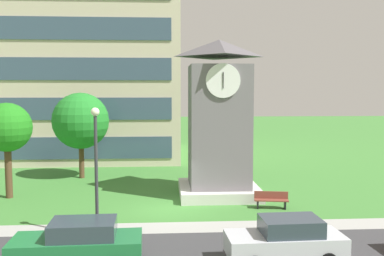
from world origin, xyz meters
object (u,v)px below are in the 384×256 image
Objects in this scene: clock_tower at (219,127)px; tree_streetside at (81,121)px; street_lamp at (96,157)px; tree_by_building at (7,128)px; park_bench at (271,200)px; parked_car_silver at (286,240)px; parked_car_green at (79,243)px.

tree_streetside is at bearing 147.96° from clock_tower.
tree_by_building is (-6.23, 7.35, 0.62)m from street_lamp.
tree_by_building is at bearing 167.80° from park_bench.
tree_streetside is 19.47m from parked_car_silver.
tree_by_building reaches higher than parked_car_green.
park_bench is 0.40× the size of parked_car_green.
clock_tower is 4.99× the size of park_bench.
street_lamp is 9.65m from tree_by_building.
clock_tower is at bearing -32.04° from tree_streetside.
clock_tower is 12.34m from tree_by_building.
clock_tower reaches higher than parked_car_green.
parked_car_silver is at bearing -83.63° from clock_tower.
street_lamp is at bearing -49.72° from tree_by_building.
parked_car_silver is (-1.29, -7.34, 0.40)m from park_bench.
clock_tower is at bearing 49.78° from street_lamp.
parked_car_green reaches higher than park_bench.
clock_tower is 2.15× the size of parked_car_silver.
park_bench is 15.06m from tree_streetside.
tree_streetside reaches higher than parked_car_green.
tree_streetside is at bearing 100.20° from parked_car_green.
tree_streetside reaches higher than park_bench.
park_bench is 9.99m from street_lamp.
park_bench is at bearing 39.45° from parked_car_green.
parked_car_green is (-0.19, -3.05, -2.62)m from street_lamp.
parked_car_silver is at bearing -57.37° from tree_streetside.
park_bench is at bearing 80.05° from parked_car_silver.
street_lamp is at bearing -130.22° from clock_tower.
tree_by_building is 1.20× the size of parked_car_green.
park_bench is at bearing -12.20° from tree_by_building.
park_bench is (2.45, -3.08, -3.63)m from clock_tower.
parked_car_green is at bearing -121.52° from clock_tower.
parked_car_silver reaches higher than park_bench.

